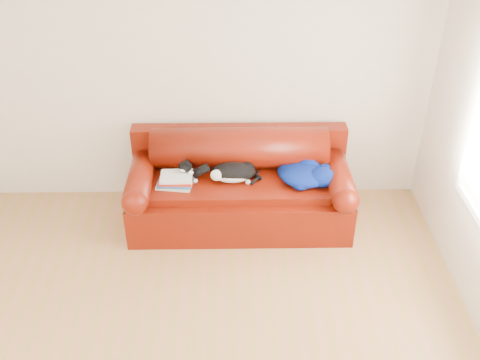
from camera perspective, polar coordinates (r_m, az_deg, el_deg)
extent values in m
plane|color=olive|center=(4.54, -4.97, -15.72)|extent=(4.50, 4.50, 0.00)
cube|color=beige|center=(5.40, -4.41, 10.27)|extent=(4.50, 0.02, 2.60)
cube|color=white|center=(3.08, -7.41, 17.60)|extent=(4.50, 4.00, 0.02)
cube|color=#3C0D02|center=(5.49, -0.02, -2.28)|extent=(2.10, 0.90, 0.42)
cube|color=#3C0D02|center=(5.31, -0.02, -0.51)|extent=(1.66, 0.62, 0.10)
cylinder|color=black|center=(5.42, -9.91, -5.97)|extent=(0.06, 0.06, 0.05)
cylinder|color=black|center=(5.44, 9.93, -5.78)|extent=(0.06, 0.06, 0.05)
cylinder|color=black|center=(5.93, -9.09, -1.90)|extent=(0.06, 0.06, 0.05)
cylinder|color=black|center=(5.95, 8.92, -1.74)|extent=(0.06, 0.06, 0.05)
cube|color=#3C0D02|center=(5.67, -0.08, 1.62)|extent=(2.10, 0.18, 0.85)
cylinder|color=#3C0D02|center=(5.44, -0.06, 3.28)|extent=(1.70, 0.40, 0.40)
cylinder|color=#3C0D02|center=(5.38, -9.99, 0.51)|extent=(0.24, 0.88, 0.24)
sphere|color=#3C0D02|center=(5.02, -10.64, -2.25)|extent=(0.24, 0.24, 0.24)
cylinder|color=#3C0D02|center=(5.40, 9.90, 0.67)|extent=(0.24, 0.88, 0.24)
sphere|color=#3C0D02|center=(5.04, 10.68, -2.06)|extent=(0.24, 0.24, 0.24)
cube|color=beige|center=(5.26, -6.52, -0.32)|extent=(0.35, 0.29, 0.02)
cube|color=white|center=(5.26, -6.52, -0.32)|extent=(0.34, 0.27, 0.02)
cube|color=#1F58AB|center=(5.25, -6.54, -0.09)|extent=(0.33, 0.26, 0.02)
cube|color=white|center=(5.25, -6.54, -0.09)|extent=(0.32, 0.25, 0.02)
cube|color=red|center=(5.23, -6.56, 0.14)|extent=(0.31, 0.24, 0.02)
cube|color=white|center=(5.23, -6.56, 0.14)|extent=(0.30, 0.23, 0.02)
cube|color=white|center=(5.22, -6.57, 0.36)|extent=(0.30, 0.23, 0.02)
cube|color=white|center=(5.22, -6.57, 0.36)|extent=(0.29, 0.22, 0.02)
ellipsoid|color=black|center=(5.25, -0.69, 0.82)|extent=(0.46, 0.31, 0.17)
ellipsoid|color=white|center=(5.23, -0.77, 0.22)|extent=(0.31, 0.19, 0.11)
ellipsoid|color=white|center=(5.20, -2.38, 0.49)|extent=(0.14, 0.13, 0.11)
ellipsoid|color=black|center=(5.29, 0.63, 0.93)|extent=(0.20, 0.20, 0.15)
ellipsoid|color=black|center=(5.18, -3.63, 0.96)|extent=(0.14, 0.14, 0.11)
ellipsoid|color=white|center=(5.16, -3.84, 0.62)|extent=(0.07, 0.06, 0.04)
sphere|color=#BF7272|center=(5.16, -4.00, 0.61)|extent=(0.01, 0.01, 0.01)
cone|color=black|center=(5.13, -3.45, 1.28)|extent=(0.05, 0.05, 0.05)
cone|color=black|center=(5.18, -3.56, 1.61)|extent=(0.05, 0.05, 0.05)
cylinder|color=black|center=(5.31, 1.65, 0.47)|extent=(0.11, 0.14, 0.04)
sphere|color=white|center=(5.22, -2.72, -0.32)|extent=(0.04, 0.04, 0.04)
sphere|color=white|center=(5.23, 0.81, -0.21)|extent=(0.04, 0.04, 0.04)
ellipsoid|color=#021349|center=(5.28, 6.55, 0.58)|extent=(0.46, 0.41, 0.15)
ellipsoid|color=#021349|center=(5.24, 8.32, 0.34)|extent=(0.28, 0.24, 0.17)
ellipsoid|color=#021349|center=(5.34, 5.27, 0.89)|extent=(0.28, 0.32, 0.11)
ellipsoid|color=#021349|center=(5.39, 6.91, 1.47)|extent=(0.24, 0.18, 0.17)
ellipsoid|color=#021349|center=(5.19, 6.16, -0.27)|extent=(0.18, 0.19, 0.11)
ellipsoid|color=silver|center=(5.21, 7.50, 0.30)|extent=(0.20, 0.07, 0.05)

